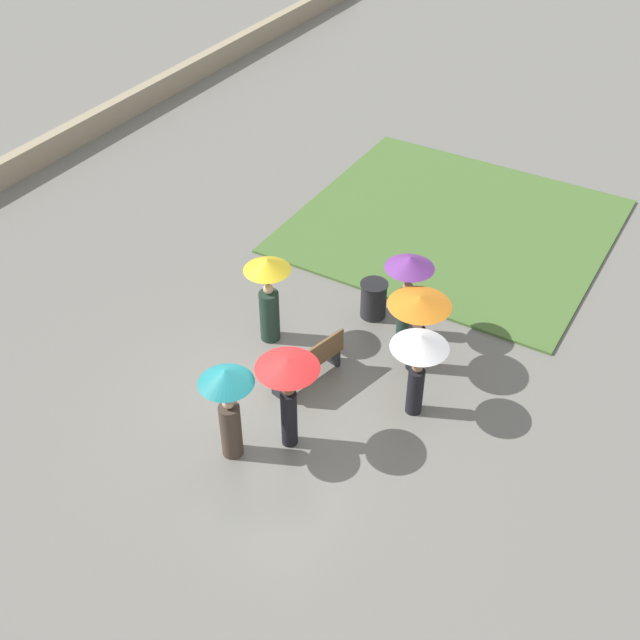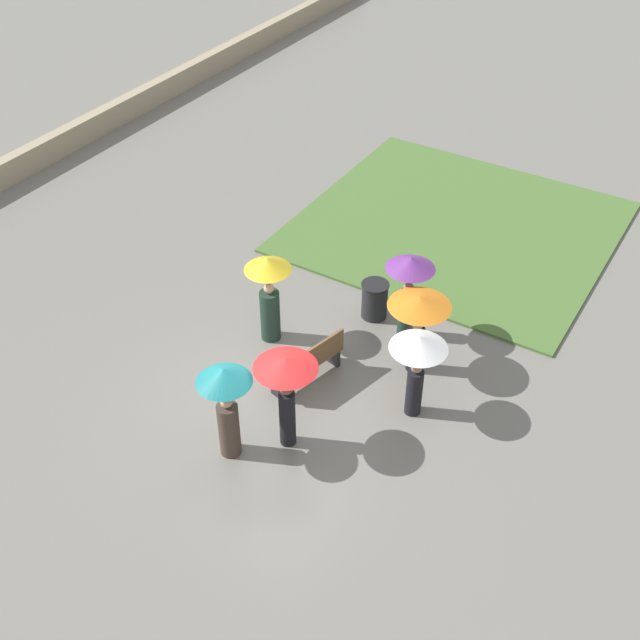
{
  "view_description": "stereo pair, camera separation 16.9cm",
  "coord_description": "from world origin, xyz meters",
  "px_view_note": "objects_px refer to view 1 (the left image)",
  "views": [
    {
      "loc": [
        8.16,
        5.86,
        10.43
      ],
      "look_at": [
        -1.84,
        -0.06,
        1.04
      ],
      "focal_mm": 45.0,
      "sensor_mm": 36.0,
      "label": 1
    },
    {
      "loc": [
        8.08,
        6.0,
        10.43
      ],
      "look_at": [
        -1.84,
        -0.06,
        1.04
      ],
      "focal_mm": 45.0,
      "sensor_mm": 36.0,
      "label": 2
    }
  ],
  "objects_px": {
    "park_bench": "(309,363)",
    "crowd_person_yellow": "(268,289)",
    "trash_bin": "(374,299)",
    "crowd_person_red": "(288,381)",
    "crowd_person_white": "(419,355)",
    "crowd_person_orange": "(419,315)",
    "crowd_person_teal": "(228,398)",
    "crowd_person_purple": "(408,281)"
  },
  "relations": [
    {
      "from": "crowd_person_orange",
      "to": "crowd_person_yellow",
      "type": "relative_size",
      "value": 0.89
    },
    {
      "from": "crowd_person_red",
      "to": "crowd_person_orange",
      "type": "xyz_separation_m",
      "value": [
        -2.85,
        1.02,
        -0.15
      ]
    },
    {
      "from": "crowd_person_purple",
      "to": "crowd_person_yellow",
      "type": "relative_size",
      "value": 0.98
    },
    {
      "from": "crowd_person_red",
      "to": "crowd_person_purple",
      "type": "bearing_deg",
      "value": 168.99
    },
    {
      "from": "park_bench",
      "to": "trash_bin",
      "type": "height_order",
      "value": "park_bench"
    },
    {
      "from": "crowd_person_teal",
      "to": "crowd_person_white",
      "type": "distance_m",
      "value": 3.34
    },
    {
      "from": "crowd_person_teal",
      "to": "crowd_person_white",
      "type": "xyz_separation_m",
      "value": [
        -2.49,
        2.23,
        0.04
      ]
    },
    {
      "from": "trash_bin",
      "to": "crowd_person_yellow",
      "type": "bearing_deg",
      "value": -40.22
    },
    {
      "from": "crowd_person_teal",
      "to": "crowd_person_purple",
      "type": "bearing_deg",
      "value": 144.6
    },
    {
      "from": "crowd_person_yellow",
      "to": "crowd_person_white",
      "type": "relative_size",
      "value": 1.09
    },
    {
      "from": "park_bench",
      "to": "crowd_person_yellow",
      "type": "height_order",
      "value": "crowd_person_yellow"
    },
    {
      "from": "crowd_person_red",
      "to": "crowd_person_white",
      "type": "distance_m",
      "value": 2.35
    },
    {
      "from": "crowd_person_orange",
      "to": "trash_bin",
      "type": "bearing_deg",
      "value": -58.71
    },
    {
      "from": "crowd_person_purple",
      "to": "crowd_person_teal",
      "type": "height_order",
      "value": "crowd_person_teal"
    },
    {
      "from": "crowd_person_yellow",
      "to": "crowd_person_orange",
      "type": "bearing_deg",
      "value": -157.3
    },
    {
      "from": "crowd_person_orange",
      "to": "crowd_person_teal",
      "type": "xyz_separation_m",
      "value": [
        3.55,
        -1.74,
        0.01
      ]
    },
    {
      "from": "trash_bin",
      "to": "crowd_person_purple",
      "type": "distance_m",
      "value": 1.25
    },
    {
      "from": "crowd_person_yellow",
      "to": "crowd_person_white",
      "type": "bearing_deg",
      "value": -177.14
    },
    {
      "from": "crowd_person_purple",
      "to": "crowd_person_yellow",
      "type": "distance_m",
      "value": 2.7
    },
    {
      "from": "trash_bin",
      "to": "crowd_person_orange",
      "type": "height_order",
      "value": "crowd_person_orange"
    },
    {
      "from": "park_bench",
      "to": "crowd_person_white",
      "type": "relative_size",
      "value": 0.92
    },
    {
      "from": "crowd_person_yellow",
      "to": "crowd_person_teal",
      "type": "xyz_separation_m",
      "value": [
        2.89,
        1.13,
        0.08
      ]
    },
    {
      "from": "crowd_person_purple",
      "to": "crowd_person_yellow",
      "type": "height_order",
      "value": "crowd_person_yellow"
    },
    {
      "from": "trash_bin",
      "to": "crowd_person_red",
      "type": "distance_m",
      "value": 4.04
    },
    {
      "from": "crowd_person_white",
      "to": "crowd_person_orange",
      "type": "bearing_deg",
      "value": -38.93
    },
    {
      "from": "crowd_person_teal",
      "to": "crowd_person_white",
      "type": "height_order",
      "value": "crowd_person_teal"
    },
    {
      "from": "crowd_person_purple",
      "to": "crowd_person_teal",
      "type": "xyz_separation_m",
      "value": [
        4.37,
        -1.13,
        -0.03
      ]
    },
    {
      "from": "park_bench",
      "to": "crowd_person_yellow",
      "type": "distance_m",
      "value": 1.69
    },
    {
      "from": "crowd_person_teal",
      "to": "crowd_person_yellow",
      "type": "bearing_deg",
      "value": -179.54
    },
    {
      "from": "crowd_person_orange",
      "to": "crowd_person_white",
      "type": "distance_m",
      "value": 1.18
    },
    {
      "from": "crowd_person_yellow",
      "to": "crowd_person_teal",
      "type": "bearing_deg",
      "value": 120.98
    },
    {
      "from": "trash_bin",
      "to": "crowd_person_purple",
      "type": "relative_size",
      "value": 0.43
    },
    {
      "from": "crowd_person_purple",
      "to": "crowd_person_white",
      "type": "xyz_separation_m",
      "value": [
        1.88,
        1.1,
        0.01
      ]
    },
    {
      "from": "trash_bin",
      "to": "park_bench",
      "type": "bearing_deg",
      "value": -2.36
    },
    {
      "from": "crowd_person_red",
      "to": "crowd_person_yellow",
      "type": "bearing_deg",
      "value": -144.43
    },
    {
      "from": "crowd_person_orange",
      "to": "park_bench",
      "type": "bearing_deg",
      "value": 18.98
    },
    {
      "from": "park_bench",
      "to": "crowd_person_red",
      "type": "bearing_deg",
      "value": 32.96
    },
    {
      "from": "trash_bin",
      "to": "crowd_person_yellow",
      "type": "relative_size",
      "value": 0.42
    },
    {
      "from": "park_bench",
      "to": "trash_bin",
      "type": "bearing_deg",
      "value": -168.25
    },
    {
      "from": "crowd_person_red",
      "to": "crowd_person_white",
      "type": "xyz_separation_m",
      "value": [
        -1.79,
        1.52,
        -0.1
      ]
    },
    {
      "from": "crowd_person_red",
      "to": "crowd_person_yellow",
      "type": "distance_m",
      "value": 2.87
    },
    {
      "from": "trash_bin",
      "to": "crowd_person_red",
      "type": "relative_size",
      "value": 0.42
    }
  ]
}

